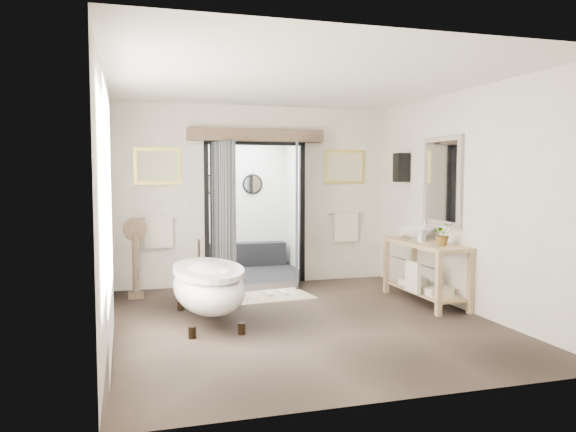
% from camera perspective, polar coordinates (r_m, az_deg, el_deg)
% --- Properties ---
extents(ground_plane, '(5.00, 5.00, 0.00)m').
position_cam_1_polar(ground_plane, '(6.97, 1.41, -10.66)').
color(ground_plane, brown).
extents(room_shell, '(4.52, 5.02, 2.91)m').
position_cam_1_polar(room_shell, '(6.62, 1.44, 4.81)').
color(room_shell, silver).
rests_on(room_shell, ground_plane).
extents(shower_room, '(2.22, 2.01, 2.51)m').
position_cam_1_polar(shower_room, '(10.65, -5.13, -0.55)').
color(shower_room, black).
rests_on(shower_room, ground_plane).
extents(back_wall_dressing, '(3.82, 0.79, 2.52)m').
position_cam_1_polar(back_wall_dressing, '(8.97, -3.08, 2.78)').
color(back_wall_dressing, black).
rests_on(back_wall_dressing, ground_plane).
extents(clawfoot_tub, '(0.84, 1.87, 0.91)m').
position_cam_1_polar(clawfoot_tub, '(6.94, -8.11, -6.99)').
color(clawfoot_tub, black).
rests_on(clawfoot_tub, ground_plane).
extents(vanity, '(0.57, 1.60, 0.85)m').
position_cam_1_polar(vanity, '(8.09, 13.65, -5.03)').
color(vanity, tan).
rests_on(vanity, ground_plane).
extents(pedestal_mirror, '(0.35, 0.22, 1.17)m').
position_cam_1_polar(pedestal_mirror, '(8.46, -15.23, -4.67)').
color(pedestal_mirror, brown).
rests_on(pedestal_mirror, ground_plane).
extents(rug, '(1.29, 0.95, 0.01)m').
position_cam_1_polar(rug, '(8.33, -1.92, -8.14)').
color(rug, beige).
rests_on(rug, ground_plane).
extents(slippers, '(0.36, 0.26, 0.05)m').
position_cam_1_polar(slippers, '(8.38, -1.23, -7.83)').
color(slippers, white).
rests_on(slippers, rug).
extents(basin, '(0.66, 0.66, 0.17)m').
position_cam_1_polar(basin, '(8.28, 12.83, -1.79)').
color(basin, white).
rests_on(basin, vanity).
extents(plant, '(0.31, 0.28, 0.31)m').
position_cam_1_polar(plant, '(7.72, 15.45, -1.78)').
color(plant, gray).
rests_on(plant, vanity).
extents(soap_bottle_a, '(0.10, 0.10, 0.18)m').
position_cam_1_polar(soap_bottle_a, '(8.02, 13.41, -1.96)').
color(soap_bottle_a, gray).
rests_on(soap_bottle_a, vanity).
extents(soap_bottle_b, '(0.16, 0.16, 0.16)m').
position_cam_1_polar(soap_bottle_b, '(8.61, 11.56, -1.58)').
color(soap_bottle_b, gray).
rests_on(soap_bottle_b, vanity).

